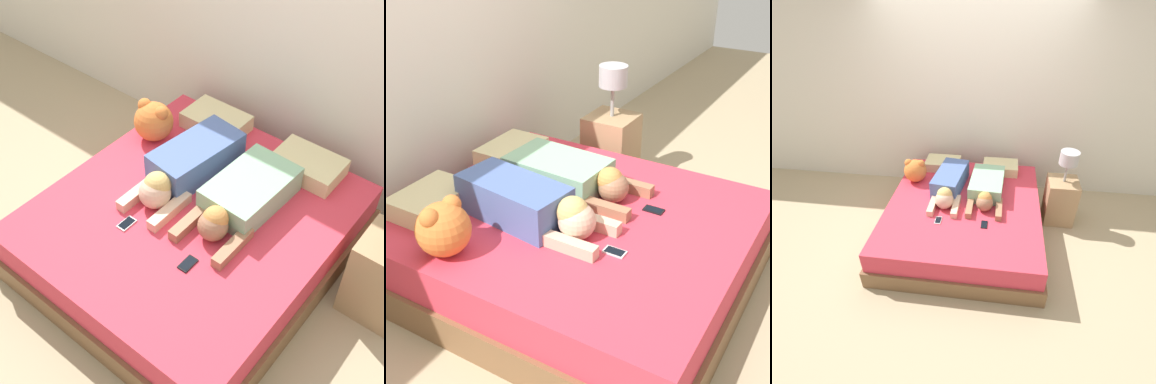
% 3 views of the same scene
% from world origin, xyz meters
% --- Properties ---
extents(ground_plane, '(12.00, 12.00, 0.00)m').
position_xyz_m(ground_plane, '(0.00, 0.00, 0.00)').
color(ground_plane, tan).
extents(wall_back, '(12.00, 0.06, 2.60)m').
position_xyz_m(wall_back, '(0.00, 1.14, 1.30)').
color(wall_back, silver).
rests_on(wall_back, ground_plane).
extents(bed, '(1.81, 1.99, 0.44)m').
position_xyz_m(bed, '(0.00, 0.00, 0.21)').
color(bed, brown).
rests_on(bed, ground_plane).
extents(pillow_head_left, '(0.46, 0.32, 0.12)m').
position_xyz_m(pillow_head_left, '(-0.39, 0.77, 0.50)').
color(pillow_head_left, beige).
rests_on(pillow_head_left, bed).
extents(pillow_head_right, '(0.46, 0.32, 0.12)m').
position_xyz_m(pillow_head_right, '(0.39, 0.77, 0.50)').
color(pillow_head_right, beige).
rests_on(pillow_head_right, bed).
extents(person_left, '(0.39, 0.96, 0.24)m').
position_xyz_m(person_left, '(-0.21, 0.19, 0.55)').
color(person_left, '#4C66A5').
rests_on(person_left, bed).
extents(person_right, '(0.41, 0.90, 0.22)m').
position_xyz_m(person_right, '(0.25, 0.20, 0.53)').
color(person_right, '#8CBF99').
rests_on(person_right, bed).
extents(cell_phone_left, '(0.07, 0.12, 0.01)m').
position_xyz_m(cell_phone_left, '(-0.23, -0.36, 0.44)').
color(cell_phone_left, silver).
rests_on(cell_phone_left, bed).
extents(cell_phone_right, '(0.07, 0.12, 0.01)m').
position_xyz_m(cell_phone_right, '(0.26, -0.37, 0.44)').
color(cell_phone_right, black).
rests_on(cell_phone_right, bed).
extents(plush_toy, '(0.29, 0.29, 0.30)m').
position_xyz_m(plush_toy, '(-0.68, 0.40, 0.59)').
color(plush_toy, orange).
rests_on(plush_toy, bed).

